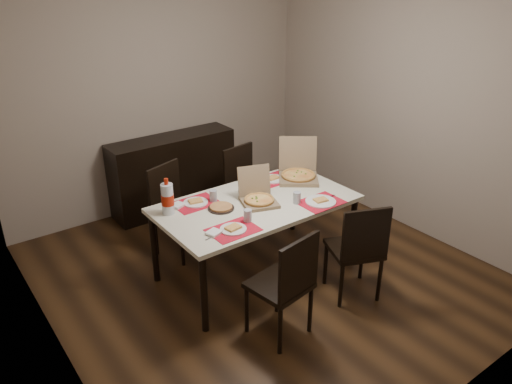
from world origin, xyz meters
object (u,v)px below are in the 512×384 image
dining_table (256,208)px  pizza_box_center (258,197)px  chair_far_right (246,185)px  dip_bowl (246,191)px  soda_bottle (168,199)px  sideboard (173,173)px  chair_near_right (358,247)px  chair_near_left (286,282)px  chair_far_left (174,206)px

dining_table → pizza_box_center: (0.01, -0.02, 0.12)m
chair_far_right → pizza_box_center: (-0.45, -0.83, 0.29)m
chair_far_right → dip_bowl: bearing=-125.0°
dining_table → soda_bottle: 0.82m
dining_table → pizza_box_center: size_ratio=4.29×
sideboard → dip_bowl: bearing=-90.1°
dining_table → chair_near_right: size_ratio=1.94×
chair_near_left → dip_bowl: (0.41, 1.10, 0.26)m
dip_bowl → chair_far_left: bearing=128.5°
pizza_box_center → chair_near_right: bearing=-60.9°
chair_near_right → pizza_box_center: bearing=119.1°
pizza_box_center → soda_bottle: (-0.75, 0.29, 0.09)m
chair_near_right → chair_far_right: bearing=90.2°
chair_near_left → soda_bottle: 1.27m
chair_near_right → chair_far_left: 1.89m
chair_far_left → soda_bottle: soda_bottle is taller
chair_near_right → dip_bowl: size_ratio=6.93×
chair_near_right → pizza_box_center: size_ratio=2.22×
dining_table → chair_near_left: chair_near_left is taller
sideboard → pizza_box_center: bearing=-91.4°
chair_near_left → chair_far_right: 1.88m
chair_near_left → pizza_box_center: 0.97m
chair_near_left → dining_table: bearing=67.6°
dining_table → chair_near_right: (0.47, -0.85, -0.17)m
chair_near_right → soda_bottle: (-1.21, 1.12, 0.38)m
chair_near_left → chair_near_right: size_ratio=1.00×
dining_table → dip_bowl: size_ratio=13.41×
chair_near_left → chair_near_right: (0.83, 0.03, 0.00)m
sideboard → soda_bottle: soda_bottle is taller
chair_far_left → dip_bowl: (0.47, -0.59, 0.26)m
dining_table → pizza_box_center: bearing=-69.5°
chair_near_left → soda_bottle: size_ratio=2.83×
sideboard → chair_far_left: (-0.47, -0.91, 0.06)m
chair_near_left → chair_far_right: size_ratio=1.00×
chair_near_right → dip_bowl: bearing=111.3°
sideboard → chair_near_left: chair_near_left is taller
chair_near_left → soda_bottle: (-0.39, 1.15, 0.38)m
pizza_box_center → dip_bowl: (0.04, 0.25, -0.04)m
pizza_box_center → sideboard: bearing=88.6°
dining_table → chair_near_right: bearing=-61.1°
chair_near_left → chair_far_right: (0.82, 1.69, 0.00)m
soda_bottle → pizza_box_center: bearing=-21.3°
dining_table → dip_bowl: 0.24m
chair_far_left → pizza_box_center: bearing=-62.8°
chair_far_left → chair_far_right: size_ratio=1.00×
soda_bottle → dining_table: bearing=-20.1°
chair_near_left → sideboard: bearing=81.0°
pizza_box_center → soda_bottle: 0.81m
sideboard → chair_far_left: size_ratio=1.61×
dining_table → soda_bottle: (-0.75, 0.27, 0.21)m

